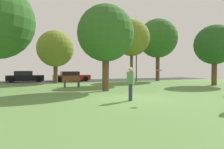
% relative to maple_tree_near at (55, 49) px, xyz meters
% --- Properties ---
extents(ground_plane, '(44.00, 44.00, 0.00)m').
position_rel_maple_tree_near_xyz_m(ground_plane, '(2.34, -12.84, -3.78)').
color(ground_plane, '#5B8442').
extents(road_strip, '(44.00, 6.40, 0.01)m').
position_rel_maple_tree_near_xyz_m(road_strip, '(2.34, 3.16, -3.78)').
color(road_strip, '#28282B').
rests_on(road_strip, ground_plane).
extents(maple_tree_near, '(3.96, 3.96, 5.78)m').
position_rel_maple_tree_near_xyz_m(maple_tree_near, '(0.00, 0.00, 0.00)').
color(maple_tree_near, brown).
rests_on(maple_tree_near, ground_plane).
extents(birch_tree_lone, '(5.11, 5.11, 8.18)m').
position_rel_maple_tree_near_xyz_m(birch_tree_lone, '(12.93, -1.12, 1.82)').
color(birch_tree_lone, brown).
rests_on(birch_tree_lone, ground_plane).
extents(oak_tree_right, '(3.63, 3.63, 6.50)m').
position_rel_maple_tree_near_xyz_m(oak_tree_right, '(6.74, -4.93, 0.89)').
color(oak_tree_right, brown).
rests_on(oak_tree_right, ground_plane).
extents(oak_tree_center, '(3.79, 3.79, 5.81)m').
position_rel_maple_tree_near_xyz_m(oak_tree_center, '(13.62, -8.89, 0.11)').
color(oak_tree_center, brown).
rests_on(oak_tree_center, ground_plane).
extents(maple_tree_far, '(4.00, 4.00, 6.08)m').
position_rel_maple_tree_near_xyz_m(maple_tree_far, '(2.25, -9.03, 0.27)').
color(maple_tree_far, brown).
rests_on(maple_tree_far, ground_plane).
extents(person_catcher, '(0.38, 0.38, 1.63)m').
position_rel_maple_tree_near_xyz_m(person_catcher, '(1.76, -13.43, -2.88)').
color(person_catcher, '#2D334C').
rests_on(person_catcher, ground_plane).
extents(frisbee_disc, '(0.38, 0.38, 0.06)m').
position_rel_maple_tree_near_xyz_m(frisbee_disc, '(2.70, -14.42, -2.29)').
color(frisbee_disc, '#EA2D6B').
extents(parked_car_black, '(4.12, 1.95, 1.34)m').
position_rel_maple_tree_near_xyz_m(parked_car_black, '(-3.10, 3.54, -3.16)').
color(parked_car_black, black).
rests_on(parked_car_black, ground_plane).
extents(parked_car_red, '(4.58, 2.09, 1.27)m').
position_rel_maple_tree_near_xyz_m(parked_car_red, '(2.36, 3.02, -3.19)').
color(parked_car_red, '#B21E1E').
rests_on(parked_car_red, ground_plane).
extents(park_bench, '(1.60, 0.45, 0.90)m').
position_rel_maple_tree_near_xyz_m(park_bench, '(0.66, -5.08, -3.32)').
color(park_bench, brown).
rests_on(park_bench, ground_plane).
extents(street_lamp_post, '(0.14, 0.14, 4.50)m').
position_rel_maple_tree_near_xyz_m(street_lamp_post, '(9.94, -0.64, -1.53)').
color(street_lamp_post, '#2D2D33').
rests_on(street_lamp_post, ground_plane).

